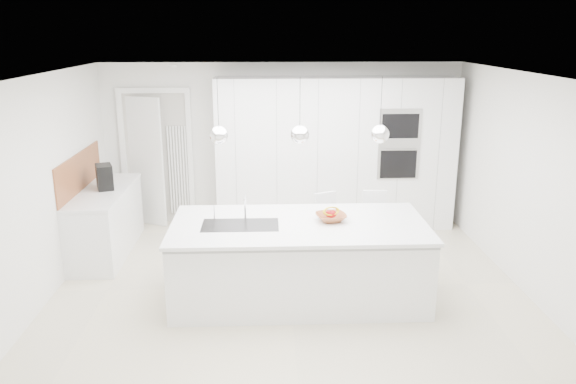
{
  "coord_description": "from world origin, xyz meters",
  "views": [
    {
      "loc": [
        -0.26,
        -6.13,
        2.96
      ],
      "look_at": [
        0.0,
        0.3,
        1.1
      ],
      "focal_mm": 35.0,
      "sensor_mm": 36.0,
      "label": 1
    }
  ],
  "objects_px": {
    "fruit_bowl": "(331,217)",
    "bar_stool_left": "(325,232)",
    "island_base": "(299,264)",
    "espresso_machine": "(104,177)",
    "bar_stool_right": "(375,230)"
  },
  "relations": [
    {
      "from": "bar_stool_left",
      "to": "bar_stool_right",
      "type": "relative_size",
      "value": 0.98
    },
    {
      "from": "espresso_machine",
      "to": "bar_stool_left",
      "type": "relative_size",
      "value": 0.34
    },
    {
      "from": "island_base",
      "to": "espresso_machine",
      "type": "xyz_separation_m",
      "value": [
        -2.53,
        1.55,
        0.64
      ]
    },
    {
      "from": "fruit_bowl",
      "to": "bar_stool_right",
      "type": "bearing_deg",
      "value": 49.43
    },
    {
      "from": "bar_stool_left",
      "to": "espresso_machine",
      "type": "bearing_deg",
      "value": 143.04
    },
    {
      "from": "fruit_bowl",
      "to": "bar_stool_right",
      "type": "height_order",
      "value": "same"
    },
    {
      "from": "island_base",
      "to": "fruit_bowl",
      "type": "bearing_deg",
      "value": 16.06
    },
    {
      "from": "fruit_bowl",
      "to": "espresso_machine",
      "type": "bearing_deg",
      "value": 153.43
    },
    {
      "from": "island_base",
      "to": "espresso_machine",
      "type": "bearing_deg",
      "value": 148.49
    },
    {
      "from": "island_base",
      "to": "espresso_machine",
      "type": "height_order",
      "value": "espresso_machine"
    },
    {
      "from": "island_base",
      "to": "fruit_bowl",
      "type": "relative_size",
      "value": 8.29
    },
    {
      "from": "island_base",
      "to": "bar_stool_right",
      "type": "distance_m",
      "value": 1.36
    },
    {
      "from": "fruit_bowl",
      "to": "espresso_machine",
      "type": "height_order",
      "value": "espresso_machine"
    },
    {
      "from": "espresso_machine",
      "to": "bar_stool_right",
      "type": "xyz_separation_m",
      "value": [
        3.56,
        -0.67,
        -0.57
      ]
    },
    {
      "from": "fruit_bowl",
      "to": "bar_stool_left",
      "type": "xyz_separation_m",
      "value": [
        0.03,
        0.78,
        -0.46
      ]
    }
  ]
}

